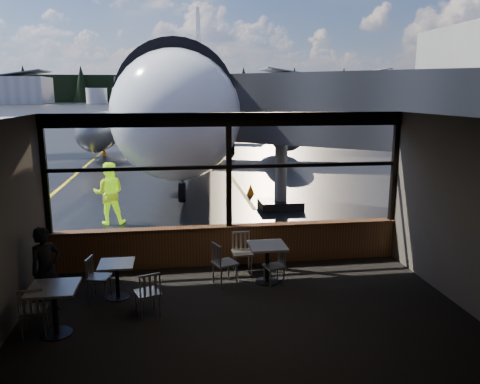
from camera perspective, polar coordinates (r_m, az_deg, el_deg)
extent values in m
plane|color=black|center=(130.36, -7.81, 10.10)|extent=(520.00, 520.00, 0.00)
cube|color=black|center=(8.36, 1.26, -15.87)|extent=(8.00, 6.00, 0.01)
cube|color=#38332D|center=(7.41, 1.38, 8.75)|extent=(8.00, 6.00, 0.04)
cube|color=#4C443C|center=(9.23, 26.64, -2.90)|extent=(0.04, 6.00, 3.50)
cube|color=#4C443C|center=(4.96, 7.23, -13.97)|extent=(8.00, 0.04, 3.50)
cube|color=#4B2A16|center=(10.93, -1.33, -6.53)|extent=(8.00, 0.28, 0.90)
cube|color=black|center=(10.38, -1.41, 8.83)|extent=(8.00, 0.18, 0.30)
cube|color=black|center=(10.78, -22.72, 1.87)|extent=(0.12, 0.12, 2.60)
cube|color=black|center=(10.51, -1.38, 2.56)|extent=(0.12, 0.12, 2.60)
cube|color=black|center=(11.65, 18.31, 2.88)|extent=(0.12, 0.12, 2.60)
cube|color=black|center=(10.49, -1.38, 3.09)|extent=(8.00, 0.10, 0.08)
imported|color=black|center=(9.23, -22.57, -8.77)|extent=(0.68, 0.67, 1.59)
imported|color=#BFF219|center=(14.72, -15.69, -0.14)|extent=(0.94, 0.74, 1.89)
cone|color=#DF5507|center=(18.39, 1.30, 0.34)|extent=(0.32, 0.32, 0.44)
cone|color=orange|center=(31.27, -16.22, 4.69)|extent=(0.33, 0.33, 0.45)
cylinder|color=silver|center=(194.44, -17.07, 11.14)|extent=(8.00, 8.00, 6.00)
cylinder|color=silver|center=(193.21, -14.08, 11.30)|extent=(8.00, 8.00, 6.00)
cylinder|color=silver|center=(192.50, -11.06, 11.44)|extent=(8.00, 8.00, 6.00)
cube|color=black|center=(220.31, -8.10, 12.35)|extent=(360.00, 3.00, 12.00)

